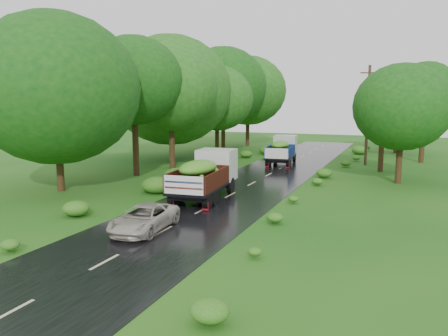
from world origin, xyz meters
The scene contains 10 objects.
ground centered at (0.00, 0.00, 0.00)m, with size 120.00×120.00×0.00m, color #114C10.
road centered at (0.00, 5.00, 0.01)m, with size 6.50×80.00×0.02m, color black.
road_lines centered at (0.00, 6.00, 0.02)m, with size 0.12×69.60×0.00m.
truck_near centered at (-0.98, 6.70, 1.51)m, with size 2.83×6.55×2.67m.
truck_far centered at (-0.60, 22.27, 1.39)m, with size 2.65×6.02×2.46m.
car centered at (-0.75, -0.25, 0.58)m, with size 1.85×4.01×1.11m, color #B5ADA1.
utility_pole centered at (6.44, 24.32, 4.48)m, with size 1.52×0.39×8.70m.
trees_left centered at (-9.79, 21.32, 6.65)m, with size 7.50×35.57×9.33m.
trees_right centered at (9.37, 25.37, 5.36)m, with size 6.12×22.61×8.25m.
shrubs centered at (0.00, 14.00, 0.35)m, with size 11.90×44.00×0.70m.
Camera 1 is at (9.48, -15.94, 5.60)m, focal length 35.00 mm.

